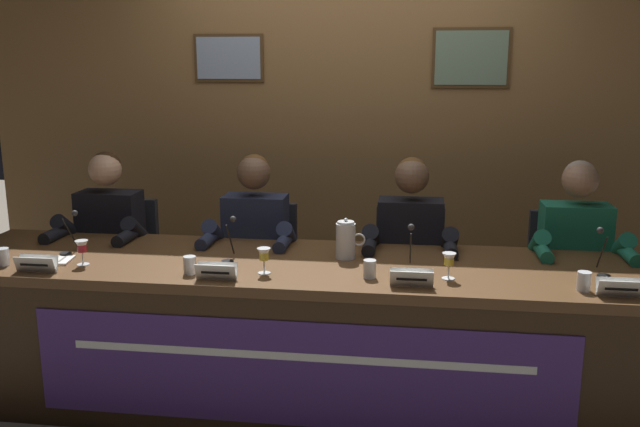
{
  "coord_description": "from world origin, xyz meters",
  "views": [
    {
      "loc": [
        0.43,
        -3.19,
        1.74
      ],
      "look_at": [
        0.0,
        0.0,
        1.01
      ],
      "focal_mm": 37.83,
      "sensor_mm": 36.0,
      "label": 1
    }
  ],
  "objects_px": {
    "chair_center_left": "(261,281)",
    "water_cup_far_left": "(3,258)",
    "nameplate_far_right": "(620,288)",
    "panelist_center_left": "(253,246)",
    "nameplate_far_left": "(36,264)",
    "panelist_center_right": "(410,252)",
    "chair_far_left": "(123,275)",
    "juice_glass_far_left": "(82,248)",
    "chair_far_right": "(564,294)",
    "water_cup_far_right": "(584,282)",
    "document_stack_far_left": "(50,260)",
    "conference_table": "(316,314)",
    "nameplate_center_right": "(412,278)",
    "water_pitcher_central": "(346,240)",
    "microphone_far_right": "(603,261)",
    "microphone_far_left": "(69,240)",
    "microphone_center_right": "(410,257)",
    "juice_glass_center_left": "(264,256)",
    "chair_center_right": "(408,287)",
    "water_cup_center_right": "(370,270)",
    "panelist_far_left": "(105,240)",
    "nameplate_center_left": "(216,271)",
    "microphone_center_left": "(229,248)",
    "panelist_far_right": "(576,258)",
    "water_cup_center_left": "(190,266)",
    "juice_glass_center_right": "(449,261)"
  },
  "relations": [
    {
      "from": "water_cup_far_right",
      "to": "microphone_center_left",
      "type": "bearing_deg",
      "value": 172.72
    },
    {
      "from": "microphone_far_right",
      "to": "panelist_center_right",
      "type": "bearing_deg",
      "value": 152.72
    },
    {
      "from": "chair_center_left",
      "to": "microphone_far_right",
      "type": "distance_m",
      "value": 1.93
    },
    {
      "from": "water_cup_far_left",
      "to": "water_cup_center_left",
      "type": "distance_m",
      "value": 0.95
    },
    {
      "from": "microphone_center_left",
      "to": "nameplate_center_right",
      "type": "bearing_deg",
      "value": -16.12
    },
    {
      "from": "chair_far_left",
      "to": "microphone_far_left",
      "type": "relative_size",
      "value": 4.14
    },
    {
      "from": "document_stack_far_left",
      "to": "nameplate_far_left",
      "type": "bearing_deg",
      "value": -81.22
    },
    {
      "from": "conference_table",
      "to": "nameplate_center_right",
      "type": "relative_size",
      "value": 20.01
    },
    {
      "from": "nameplate_center_left",
      "to": "chair_far_right",
      "type": "height_order",
      "value": "chair_far_right"
    },
    {
      "from": "nameplate_far_right",
      "to": "panelist_center_left",
      "type": "bearing_deg",
      "value": 157.33
    },
    {
      "from": "juice_glass_far_left",
      "to": "nameplate_center_left",
      "type": "xyz_separation_m",
      "value": [
        0.72,
        -0.14,
        -0.05
      ]
    },
    {
      "from": "microphone_far_right",
      "to": "microphone_center_right",
      "type": "bearing_deg",
      "value": -176.38
    },
    {
      "from": "juice_glass_center_left",
      "to": "microphone_far_right",
      "type": "relative_size",
      "value": 0.57
    },
    {
      "from": "chair_center_right",
      "to": "microphone_far_right",
      "type": "height_order",
      "value": "microphone_far_right"
    },
    {
      "from": "microphone_far_right",
      "to": "juice_glass_far_left",
      "type": "bearing_deg",
      "value": -176.42
    },
    {
      "from": "water_cup_far_right",
      "to": "water_pitcher_central",
      "type": "relative_size",
      "value": 0.4
    },
    {
      "from": "chair_center_left",
      "to": "water_cup_far_left",
      "type": "bearing_deg",
      "value": -141.59
    },
    {
      "from": "nameplate_center_right",
      "to": "document_stack_far_left",
      "type": "xyz_separation_m",
      "value": [
        -1.8,
        0.15,
        -0.03
      ]
    },
    {
      "from": "microphone_center_left",
      "to": "panelist_far_right",
      "type": "distance_m",
      "value": 1.84
    },
    {
      "from": "nameplate_center_right",
      "to": "panelist_far_right",
      "type": "bearing_deg",
      "value": 39.81
    },
    {
      "from": "juice_glass_far_left",
      "to": "water_cup_far_right",
      "type": "distance_m",
      "value": 2.35
    },
    {
      "from": "water_pitcher_central",
      "to": "document_stack_far_left",
      "type": "distance_m",
      "value": 1.49
    },
    {
      "from": "chair_center_right",
      "to": "microphone_center_right",
      "type": "height_order",
      "value": "microphone_center_right"
    },
    {
      "from": "water_cup_far_right",
      "to": "document_stack_far_left",
      "type": "relative_size",
      "value": 0.37
    },
    {
      "from": "nameplate_far_left",
      "to": "microphone_far_left",
      "type": "distance_m",
      "value": 0.31
    },
    {
      "from": "chair_far_left",
      "to": "panelist_far_left",
      "type": "bearing_deg",
      "value": -90.0
    },
    {
      "from": "microphone_center_right",
      "to": "chair_center_right",
      "type": "bearing_deg",
      "value": 90.24
    },
    {
      "from": "microphone_far_left",
      "to": "panelist_far_right",
      "type": "bearing_deg",
      "value": 9.61
    },
    {
      "from": "chair_far_left",
      "to": "juice_glass_far_left",
      "type": "height_order",
      "value": "chair_far_left"
    },
    {
      "from": "chair_center_right",
      "to": "nameplate_center_right",
      "type": "xyz_separation_m",
      "value": [
        0.01,
        -0.93,
        0.36
      ]
    },
    {
      "from": "water_cup_far_right",
      "to": "microphone_center_right",
      "type": "bearing_deg",
      "value": 167.76
    },
    {
      "from": "chair_far_left",
      "to": "juice_glass_center_left",
      "type": "bearing_deg",
      "value": -37.19
    },
    {
      "from": "panelist_center_right",
      "to": "water_cup_center_right",
      "type": "xyz_separation_m",
      "value": [
        -0.18,
        -0.63,
        0.08
      ]
    },
    {
      "from": "nameplate_center_right",
      "to": "chair_far_right",
      "type": "bearing_deg",
      "value": 46.7
    },
    {
      "from": "microphone_far_left",
      "to": "microphone_center_right",
      "type": "xyz_separation_m",
      "value": [
        1.75,
        -0.07,
        0.0
      ]
    },
    {
      "from": "panelist_center_right",
      "to": "chair_far_left",
      "type": "bearing_deg",
      "value": 173.58
    },
    {
      "from": "water_cup_far_right",
      "to": "water_cup_center_right",
      "type": "bearing_deg",
      "value": 176.79
    },
    {
      "from": "panelist_center_left",
      "to": "water_cup_far_right",
      "type": "distance_m",
      "value": 1.78
    },
    {
      "from": "conference_table",
      "to": "chair_center_right",
      "type": "xyz_separation_m",
      "value": [
        0.44,
        0.73,
        -0.09
      ]
    },
    {
      "from": "panelist_far_left",
      "to": "juice_glass_far_left",
      "type": "xyz_separation_m",
      "value": [
        0.18,
        -0.61,
        0.13
      ]
    },
    {
      "from": "panelist_far_left",
      "to": "water_cup_center_left",
      "type": "xyz_separation_m",
      "value": [
        0.74,
        -0.68,
        0.08
      ]
    },
    {
      "from": "panelist_center_right",
      "to": "panelist_far_right",
      "type": "bearing_deg",
      "value": 0.0
    },
    {
      "from": "conference_table",
      "to": "chair_center_left",
      "type": "distance_m",
      "value": 0.86
    },
    {
      "from": "panelist_far_left",
      "to": "nameplate_far_left",
      "type": "xyz_separation_m",
      "value": [
        0.01,
        -0.75,
        0.08
      ]
    },
    {
      "from": "nameplate_far_left",
      "to": "panelist_center_right",
      "type": "bearing_deg",
      "value": 23.07
    },
    {
      "from": "juice_glass_center_right",
      "to": "nameplate_far_right",
      "type": "height_order",
      "value": "juice_glass_center_right"
    },
    {
      "from": "chair_center_left",
      "to": "chair_far_right",
      "type": "xyz_separation_m",
      "value": [
        1.77,
        0.0,
        0.0
      ]
    },
    {
      "from": "chair_center_left",
      "to": "nameplate_center_left",
      "type": "relative_size",
      "value": 4.76
    },
    {
      "from": "microphone_far_right",
      "to": "conference_table",
      "type": "bearing_deg",
      "value": -176.7
    },
    {
      "from": "water_cup_center_right",
      "to": "chair_center_right",
      "type": "bearing_deg",
      "value": 77.59
    }
  ]
}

